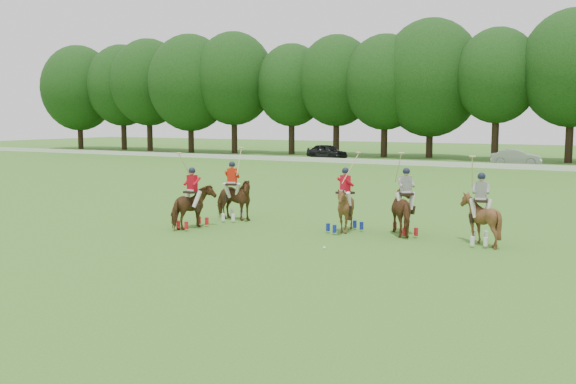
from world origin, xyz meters
The scene contains 11 objects.
ground centered at (0.00, 0.00, 0.00)m, with size 180.00×180.00×0.00m, color #397120.
tree_line centered at (0.26, 48.05, 8.23)m, with size 117.98×14.32×14.75m.
boundary_rail centered at (0.00, 38.00, 0.22)m, with size 120.00×0.10×0.44m, color white.
car_left centered at (-15.60, 42.50, 0.77)m, with size 1.82×4.51×1.54m, color black.
car_mid centered at (2.83, 42.50, 0.71)m, with size 1.50×4.30×1.42m, color gray.
polo_red_a centered at (-2.66, 2.50, 0.84)m, with size 1.21×1.98×2.87m.
polo_red_b centered at (-2.42, 4.87, 0.88)m, with size 2.07×1.90×2.96m.
polo_red_c centered at (2.76, 4.48, 0.87)m, with size 1.94×2.01×2.93m.
polo_stripe_a centered at (4.87, 5.05, 0.89)m, with size 1.92×2.21×2.96m.
polo_stripe_b centered at (7.60, 4.50, 0.87)m, with size 1.63×1.77×2.94m.
polo_ball centered at (3.39, 1.36, 0.04)m, with size 0.09×0.09×0.09m, color white.
Camera 1 is at (11.94, -16.97, 4.19)m, focal length 40.00 mm.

